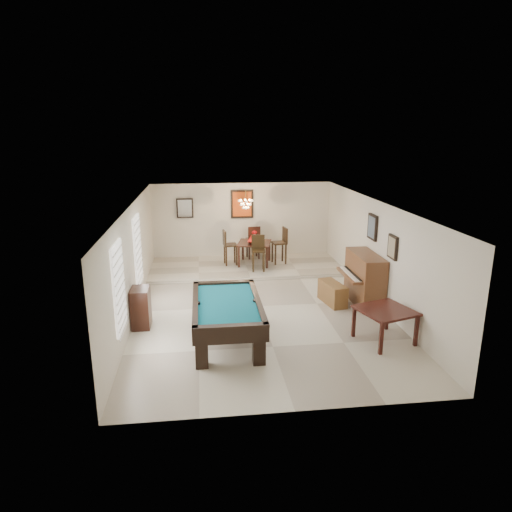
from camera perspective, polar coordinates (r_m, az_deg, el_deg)
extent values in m
cube|color=beige|center=(11.56, 0.36, -6.34)|extent=(6.00, 9.00, 0.02)
cube|color=silver|center=(15.50, -1.75, 4.34)|extent=(6.00, 0.04, 2.60)
cube|color=silver|center=(6.97, 5.16, -9.92)|extent=(6.00, 0.04, 2.60)
cube|color=silver|center=(11.18, -15.07, -0.56)|extent=(0.04, 9.00, 2.60)
cube|color=silver|center=(11.89, 14.87, 0.40)|extent=(0.04, 9.00, 2.60)
cube|color=white|center=(10.87, 0.39, 6.55)|extent=(6.00, 9.00, 0.04)
cube|color=beige|center=(14.59, -1.26, -1.38)|extent=(6.00, 2.50, 0.12)
cube|color=white|center=(9.07, -16.76, -3.75)|extent=(0.06, 1.00, 1.70)
cube|color=white|center=(11.72, -14.57, 0.71)|extent=(0.06, 1.00, 1.70)
cube|color=brown|center=(11.82, 9.54, -4.60)|extent=(0.55, 1.03, 0.54)
cube|color=black|center=(10.58, -14.20, -6.27)|extent=(0.40, 0.60, 0.90)
cube|color=#D84C14|center=(15.36, -1.76, 6.51)|extent=(0.75, 0.06, 0.95)
cube|color=white|center=(15.32, -8.88, 5.93)|extent=(0.55, 0.06, 0.65)
cube|color=slate|center=(12.01, 14.36, 3.53)|extent=(0.06, 0.55, 0.65)
cube|color=gray|center=(10.89, 16.72, 1.07)|extent=(0.06, 0.45, 0.55)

